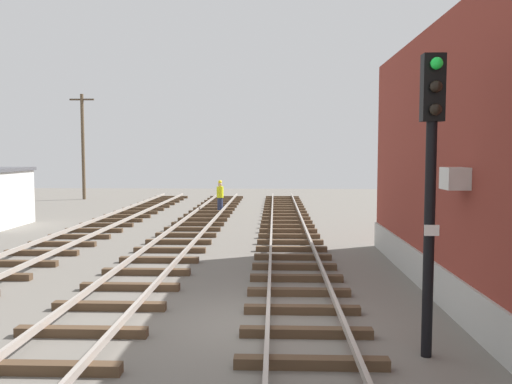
% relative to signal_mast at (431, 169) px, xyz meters
% --- Properties ---
extents(ground_plane, '(80.00, 80.00, 0.00)m').
position_rel_signal_mast_xyz_m(ground_plane, '(-3.00, 1.58, -3.20)').
color(ground_plane, slate).
extents(track_near_building, '(2.50, 59.93, 0.32)m').
position_rel_signal_mast_xyz_m(track_near_building, '(-1.99, 1.58, -3.08)').
color(track_near_building, '#4C3826').
rests_on(track_near_building, ground).
extents(track_centre, '(2.50, 59.93, 0.32)m').
position_rel_signal_mast_xyz_m(track_centre, '(-6.22, 1.58, -3.07)').
color(track_centre, '#4C3826').
rests_on(track_centre, ground).
extents(signal_mast, '(0.36, 0.40, 5.08)m').
position_rel_signal_mast_xyz_m(signal_mast, '(0.00, 0.00, 0.00)').
color(signal_mast, black).
rests_on(signal_mast, ground).
extents(utility_pole_far, '(1.80, 0.24, 7.77)m').
position_rel_signal_mast_xyz_m(utility_pole_far, '(-16.78, 29.60, 0.87)').
color(utility_pole_far, brown).
rests_on(utility_pole_far, ground).
extents(track_worker_foreground, '(0.40, 0.40, 1.87)m').
position_rel_signal_mast_xyz_m(track_worker_foreground, '(-5.76, 21.54, -2.27)').
color(track_worker_foreground, '#262D4C').
rests_on(track_worker_foreground, ground).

